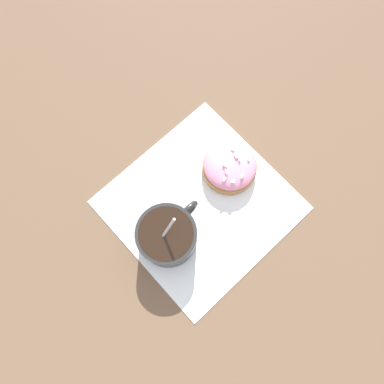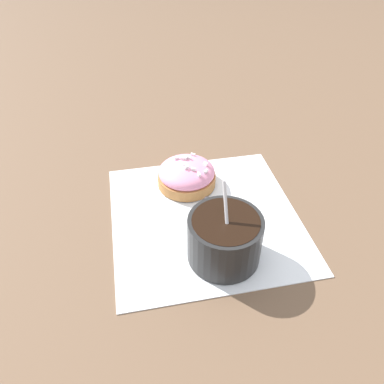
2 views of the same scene
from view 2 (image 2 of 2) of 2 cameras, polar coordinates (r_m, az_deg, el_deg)
ground_plane at (r=0.53m, az=1.97°, el=-3.82°), size 3.00×3.00×0.00m
paper_napkin at (r=0.53m, az=1.97°, el=-3.71°), size 0.27×0.27×0.00m
coffee_cup at (r=0.45m, az=4.95°, el=-6.73°), size 0.11×0.09×0.11m
frosted_pastry at (r=0.57m, az=-0.82°, el=2.68°), size 0.09×0.09×0.04m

